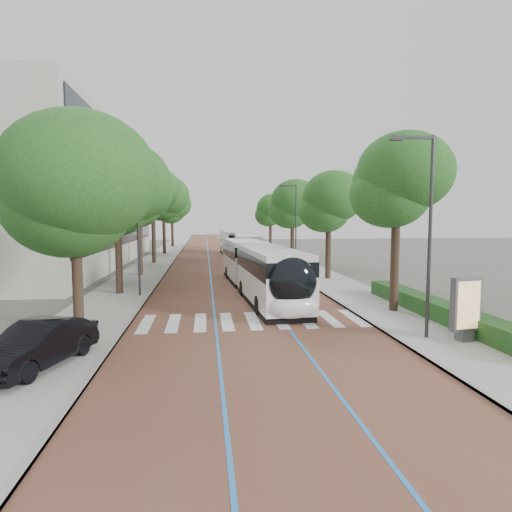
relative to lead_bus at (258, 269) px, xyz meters
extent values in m
plane|color=#51544C|center=(-1.38, -8.43, -1.63)|extent=(160.00, 160.00, 0.00)
cube|color=brown|center=(-1.38, 31.57, -1.62)|extent=(11.00, 140.00, 0.02)
cube|color=#9A9892|center=(-8.88, 31.57, -1.57)|extent=(4.00, 140.00, 0.12)
cube|color=#9A9892|center=(6.12, 31.57, -1.57)|extent=(4.00, 140.00, 0.12)
cube|color=gray|center=(-6.98, 31.57, -1.57)|extent=(0.20, 140.00, 0.14)
cube|color=gray|center=(4.22, 31.57, -1.57)|extent=(0.20, 140.00, 0.14)
cube|color=silver|center=(-6.18, -7.43, -1.60)|extent=(0.55, 3.60, 0.01)
cube|color=silver|center=(-4.93, -7.43, -1.60)|extent=(0.55, 3.60, 0.01)
cube|color=silver|center=(-3.68, -7.43, -1.60)|extent=(0.55, 3.60, 0.01)
cube|color=silver|center=(-2.43, -7.43, -1.60)|extent=(0.55, 3.60, 0.01)
cube|color=silver|center=(-1.18, -7.43, -1.60)|extent=(0.55, 3.60, 0.01)
cube|color=silver|center=(0.07, -7.43, -1.60)|extent=(0.55, 3.60, 0.01)
cube|color=silver|center=(1.32, -7.43, -1.60)|extent=(0.55, 3.60, 0.01)
cube|color=silver|center=(2.57, -7.43, -1.60)|extent=(0.55, 3.60, 0.01)
cube|color=silver|center=(3.82, -7.43, -1.60)|extent=(0.55, 3.60, 0.01)
cube|color=#2879CC|center=(-2.98, 31.57, -1.60)|extent=(0.12, 126.00, 0.01)
cube|color=#2879CC|center=(0.22, 31.57, -1.60)|extent=(0.12, 126.00, 0.01)
cube|color=#A5A299|center=(-20.88, 19.57, 5.37)|extent=(18.00, 40.00, 14.00)
cube|color=black|center=(-11.83, 19.57, 1.37)|extent=(0.12, 38.00, 1.60)
cube|color=black|center=(-11.83, 19.57, 4.57)|extent=(0.12, 38.00, 1.60)
cube|color=black|center=(-11.83, 19.57, 7.77)|extent=(0.12, 38.00, 1.60)
cube|color=black|center=(-11.83, 19.57, 10.77)|extent=(0.12, 38.00, 1.60)
cube|color=#18471B|center=(7.72, -8.43, -1.11)|extent=(1.20, 14.00, 0.80)
cylinder|color=#2F2F31|center=(5.42, -11.43, 2.49)|extent=(0.14, 0.14, 8.00)
cube|color=#2F2F31|center=(4.62, -11.43, 6.39)|extent=(1.70, 0.12, 0.12)
cube|color=#2F2F31|center=(3.92, -11.43, 6.31)|extent=(0.50, 0.20, 0.10)
cylinder|color=#2F2F31|center=(5.42, 13.57, 2.49)|extent=(0.14, 0.14, 8.00)
cube|color=#2F2F31|center=(4.62, 13.57, 6.39)|extent=(1.70, 0.12, 0.12)
cube|color=#2F2F31|center=(3.92, 13.57, 6.31)|extent=(0.50, 0.20, 0.10)
cylinder|color=#2F2F31|center=(-7.48, -0.43, 2.49)|extent=(0.14, 0.14, 8.00)
cylinder|color=black|center=(-8.88, -8.43, 0.52)|extent=(0.44, 0.44, 4.29)
ellipsoid|color=#1C4B18|center=(-8.88, -8.43, 4.42)|extent=(6.46, 6.46, 5.49)
cylinder|color=black|center=(-8.88, 0.57, 0.68)|extent=(0.44, 0.44, 4.62)
ellipsoid|color=#1C4B18|center=(-8.88, 0.57, 4.88)|extent=(6.25, 6.25, 5.31)
cylinder|color=black|center=(-8.88, 9.57, 0.66)|extent=(0.44, 0.44, 4.58)
ellipsoid|color=#1C4B18|center=(-8.88, 9.57, 4.82)|extent=(5.16, 5.16, 4.39)
cylinder|color=black|center=(-8.88, 19.57, 1.02)|extent=(0.44, 0.44, 5.31)
ellipsoid|color=#1C4B18|center=(-8.88, 19.57, 5.85)|extent=(5.29, 5.29, 4.50)
cylinder|color=black|center=(-8.88, 31.57, 0.97)|extent=(0.44, 0.44, 5.19)
ellipsoid|color=#1C4B18|center=(-8.88, 31.57, 5.69)|extent=(6.39, 6.39, 5.43)
cylinder|color=black|center=(-8.88, 46.57, 0.73)|extent=(0.44, 0.44, 4.71)
ellipsoid|color=#1C4B18|center=(-8.88, 46.57, 5.00)|extent=(5.99, 5.99, 5.09)
cylinder|color=black|center=(6.32, -6.43, 0.73)|extent=(0.44, 0.44, 4.71)
ellipsoid|color=#1C4B18|center=(6.32, -6.43, 5.00)|extent=(4.80, 4.80, 4.08)
cylinder|color=black|center=(6.32, 5.57, 0.50)|extent=(0.44, 0.44, 4.25)
ellipsoid|color=#1C4B18|center=(6.32, 5.57, 4.37)|extent=(4.80, 4.80, 4.08)
cylinder|color=black|center=(6.32, 19.57, 0.59)|extent=(0.44, 0.44, 4.44)
ellipsoid|color=#1C4B18|center=(6.32, 19.57, 4.62)|extent=(5.56, 5.56, 4.72)
cylinder|color=black|center=(6.32, 35.57, 0.46)|extent=(0.44, 0.44, 4.18)
ellipsoid|color=#1C4B18|center=(6.32, 35.57, 4.26)|extent=(4.77, 4.77, 4.05)
cylinder|color=black|center=(-0.08, 1.30, 0.15)|extent=(2.35, 1.04, 2.30)
cube|color=white|center=(0.24, -3.82, -0.37)|extent=(3.09, 9.50, 1.82)
cube|color=black|center=(0.24, -3.82, 0.77)|extent=(3.12, 9.32, 0.97)
cube|color=silver|center=(0.24, -3.82, 1.42)|extent=(3.03, 9.31, 0.31)
cube|color=black|center=(0.24, -3.82, -1.45)|extent=(3.02, 9.12, 0.35)
cube|color=white|center=(-0.36, 5.61, -0.37)|extent=(2.99, 7.88, 1.82)
cube|color=black|center=(-0.36, 5.61, 0.77)|extent=(3.02, 7.73, 0.97)
cube|color=silver|center=(-0.36, 5.61, 1.42)|extent=(2.93, 7.73, 0.31)
cube|color=black|center=(-0.36, 5.61, -1.45)|extent=(2.92, 7.57, 0.35)
ellipsoid|color=black|center=(0.53, -8.34, 0.38)|extent=(2.42, 1.25, 2.28)
ellipsoid|color=white|center=(0.54, -8.39, -0.76)|extent=(2.41, 1.15, 1.14)
cylinder|color=black|center=(-0.74, -6.17, -1.13)|extent=(0.36, 1.02, 1.00)
cylinder|color=black|center=(1.52, -6.03, -1.13)|extent=(0.36, 1.02, 1.00)
cylinder|color=black|center=(-1.59, 7.20, -1.13)|extent=(0.36, 1.02, 1.00)
cylinder|color=black|center=(0.66, 7.35, -1.13)|extent=(0.36, 1.02, 1.00)
cylinder|color=black|center=(-1.08, -0.82, -1.13)|extent=(0.36, 1.02, 1.00)
cylinder|color=black|center=(1.18, -0.68, -1.13)|extent=(0.36, 1.02, 1.00)
cube|color=white|center=(0.98, 17.09, -0.37)|extent=(3.14, 12.12, 1.82)
cube|color=black|center=(0.98, 17.09, 0.77)|extent=(3.16, 11.88, 0.97)
cube|color=silver|center=(0.98, 17.09, 1.42)|extent=(3.07, 11.87, 0.31)
cube|color=black|center=(0.98, 17.09, -1.45)|extent=(3.06, 11.63, 0.35)
ellipsoid|color=black|center=(0.67, 11.25, 0.38)|extent=(2.41, 1.22, 2.28)
ellipsoid|color=white|center=(0.66, 11.20, -0.76)|extent=(2.40, 1.12, 1.14)
cylinder|color=black|center=(-0.34, 13.55, -1.13)|extent=(0.35, 1.01, 1.00)
cylinder|color=black|center=(1.91, 13.43, -1.13)|extent=(0.35, 1.01, 1.00)
cylinder|color=black|center=(0.05, 20.94, -1.13)|extent=(0.35, 1.01, 1.00)
cylinder|color=black|center=(2.31, 20.82, -1.13)|extent=(0.35, 1.01, 1.00)
cube|color=white|center=(0.30, 28.75, -0.37)|extent=(3.18, 12.12, 1.82)
cube|color=black|center=(0.30, 28.75, 0.77)|extent=(3.21, 11.89, 0.97)
cube|color=silver|center=(0.30, 28.75, 1.42)|extent=(3.12, 11.88, 0.31)
cube|color=black|center=(0.30, 28.75, -1.45)|extent=(3.10, 11.64, 0.35)
ellipsoid|color=black|center=(0.63, 22.91, 0.38)|extent=(2.41, 1.23, 2.28)
ellipsoid|color=white|center=(0.64, 22.86, -0.76)|extent=(2.40, 1.13, 1.14)
cylinder|color=black|center=(-0.62, 25.09, -1.13)|extent=(0.36, 1.02, 1.00)
cylinder|color=black|center=(1.63, 25.22, -1.13)|extent=(0.36, 1.02, 1.00)
cylinder|color=black|center=(-1.05, 32.48, -1.13)|extent=(0.36, 1.02, 1.00)
cylinder|color=black|center=(1.21, 32.61, -1.13)|extent=(0.36, 1.02, 1.00)
cube|color=#59595B|center=(6.65, -12.05, -1.32)|extent=(0.62, 0.54, 0.37)
cube|color=#59595B|center=(6.65, -12.05, -0.07)|extent=(1.24, 0.49, 2.14)
cube|color=tan|center=(6.68, -12.22, -0.07)|extent=(1.01, 0.16, 1.86)
imported|color=black|center=(-8.80, -13.21, -0.77)|extent=(2.93, 4.77, 1.48)
camera|label=1|loc=(-3.44, -27.38, 3.29)|focal=30.00mm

